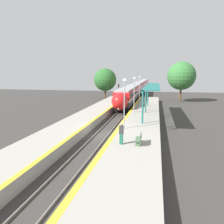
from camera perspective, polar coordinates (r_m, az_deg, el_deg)
The scene contains 15 objects.
ground_plane at distance 24.24m, azimuth -2.65°, elevation -6.06°, with size 120.00×120.00×0.00m, color #383533.
rail_left at distance 24.40m, azimuth -4.30°, elevation -5.79°, with size 0.08×90.00×0.15m, color slate.
rail_right at distance 24.06m, azimuth -0.98°, elevation -5.99°, with size 0.08×90.00×0.15m, color slate.
train at distance 74.07m, azimuth 7.14°, elevation 6.51°, with size 2.77×82.19×3.89m.
platform_right at distance 23.48m, azimuth 6.81°, elevation -5.43°, with size 4.53×64.00×0.98m.
platform_left at distance 25.27m, azimuth -10.96°, elevation -4.43°, with size 4.10×64.00×0.98m.
platform_bench at distance 18.18m, azimuth 7.14°, elevation -6.94°, with size 0.44×1.51×0.89m.
person_waiting at distance 17.94m, azimuth 2.45°, elevation -5.51°, with size 0.36×0.24×1.81m.
railway_signal at distance 47.73m, azimuth 1.73°, elevation 5.25°, with size 0.28×0.28×4.45m.
lamppost_near at distance 22.68m, azimuth 3.25°, elevation 3.07°, with size 0.36×0.20×5.23m.
lamppost_mid at distance 32.47m, azimuth 5.81°, elevation 5.15°, with size 0.36×0.20×5.23m.
lamppost_far at distance 42.31m, azimuth 7.19°, elevation 6.26°, with size 0.36×0.20×5.23m.
station_canopy at distance 32.38m, azimuth 9.95°, elevation 6.35°, with size 2.02×17.45×4.01m.
background_tree_left at distance 59.66m, azimuth -1.80°, elevation 8.42°, with size 6.06×6.06×8.05m.
background_tree_right at distance 54.54m, azimuth 17.70°, elevation 8.96°, with size 6.61×6.61×9.43m.
Camera 1 is at (5.76, -22.56, 6.73)m, focal length 35.00 mm.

